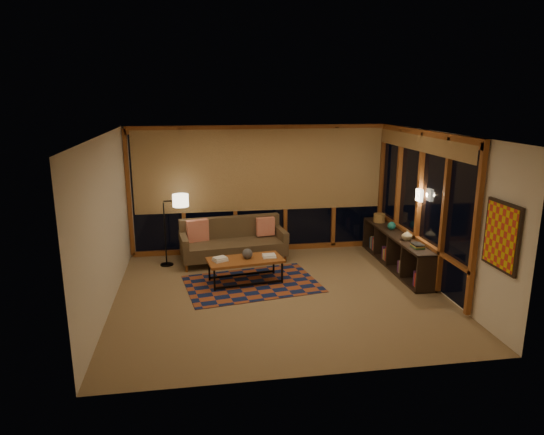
{
  "coord_description": "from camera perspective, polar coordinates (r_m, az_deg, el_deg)",
  "views": [
    {
      "loc": [
        -1.32,
        -7.56,
        3.3
      ],
      "look_at": [
        -0.02,
        0.69,
        1.18
      ],
      "focal_mm": 32.0,
      "sensor_mm": 36.0,
      "label": 1
    }
  ],
  "objects": [
    {
      "name": "pillow_right",
      "position": [
        10.07,
        -0.77,
        -1.23
      ],
      "size": [
        0.39,
        0.18,
        0.37
      ],
      "primitive_type": null,
      "rotation": [
        0.0,
        0.0,
        0.14
      ],
      "color": "red",
      "rests_on": "sofa"
    },
    {
      "name": "shelf_book_stack",
      "position": [
        8.94,
        16.76,
        -3.2
      ],
      "size": [
        0.23,
        0.28,
        0.07
      ],
      "primitive_type": null,
      "rotation": [
        0.0,
        0.0,
        -0.32
      ],
      "color": "white",
      "rests_on": "bookshelf"
    },
    {
      "name": "book_stack_b",
      "position": [
        8.78,
        -0.33,
        -4.55
      ],
      "size": [
        0.25,
        0.2,
        0.05
      ],
      "primitive_type": null,
      "rotation": [
        0.0,
        0.0,
        0.04
      ],
      "color": "white",
      "rests_on": "coffee_table"
    },
    {
      "name": "bookshelf",
      "position": [
        9.82,
        14.38,
        -3.76
      ],
      "size": [
        0.4,
        2.71,
        0.68
      ],
      "primitive_type": null,
      "color": "#30231A",
      "rests_on": "floor"
    },
    {
      "name": "walls",
      "position": [
        7.92,
        0.93,
        -0.01
      ],
      "size": [
        5.51,
        5.01,
        2.7
      ],
      "color": "beige",
      "rests_on": "floor"
    },
    {
      "name": "book_stack_a",
      "position": [
        8.64,
        -6.13,
        -4.91
      ],
      "size": [
        0.27,
        0.25,
        0.06
      ],
      "primitive_type": null,
      "rotation": [
        0.0,
        0.0,
        0.45
      ],
      "color": "white",
      "rests_on": "coffee_table"
    },
    {
      "name": "floor_lamp",
      "position": [
        9.73,
        -12.49,
        -1.51
      ],
      "size": [
        0.51,
        0.36,
        1.43
      ],
      "primitive_type": null,
      "rotation": [
        0.0,
        0.0,
        0.11
      ],
      "color": "black",
      "rests_on": "floor"
    },
    {
      "name": "wall_art",
      "position": [
        7.23,
        25.36,
        -1.99
      ],
      "size": [
        0.06,
        0.74,
        0.94
      ],
      "primitive_type": null,
      "color": "red",
      "rests_on": "walls"
    },
    {
      "name": "area_rug",
      "position": [
        8.78,
        -2.36,
        -7.8
      ],
      "size": [
        2.53,
        1.89,
        0.01
      ],
      "primitive_type": "cube",
      "rotation": [
        0.0,
        0.0,
        0.16
      ],
      "color": "brown",
      "rests_on": "floor"
    },
    {
      "name": "sofa",
      "position": [
        9.82,
        -4.56,
        -2.81
      ],
      "size": [
        2.17,
        1.09,
        0.85
      ],
      "primitive_type": null,
      "rotation": [
        0.0,
        0.0,
        0.12
      ],
      "color": "brown",
      "rests_on": "floor"
    },
    {
      "name": "teal_bowl",
      "position": [
        9.96,
        13.89,
        -0.95
      ],
      "size": [
        0.18,
        0.18,
        0.17
      ],
      "primitive_type": "sphere",
      "rotation": [
        0.0,
        0.0,
        0.1
      ],
      "color": "#166159",
      "rests_on": "bookshelf"
    },
    {
      "name": "window_wall_back",
      "position": [
        10.26,
        -1.38,
        3.29
      ],
      "size": [
        5.3,
        0.16,
        2.6
      ],
      "primitive_type": null,
      "color": "brown",
      "rests_on": "walls"
    },
    {
      "name": "basket",
      "position": [
        10.5,
        12.51,
        -0.05
      ],
      "size": [
        0.27,
        0.27,
        0.18
      ],
      "primitive_type": "cylinder",
      "rotation": [
        0.0,
        0.0,
        -0.12
      ],
      "color": "#AE7D4A",
      "rests_on": "bookshelf"
    },
    {
      "name": "vase",
      "position": [
        9.31,
        15.61,
        -2.0
      ],
      "size": [
        0.24,
        0.24,
        0.2
      ],
      "primitive_type": "imported",
      "rotation": [
        0.0,
        0.0,
        0.26
      ],
      "color": "tan",
      "rests_on": "bookshelf"
    },
    {
      "name": "window_wall_right",
      "position": [
        9.29,
        16.8,
        1.52
      ],
      "size": [
        0.16,
        3.7,
        2.6
      ],
      "primitive_type": null,
      "color": "brown",
      "rests_on": "walls"
    },
    {
      "name": "floor",
      "position": [
        8.35,
        0.9,
        -9.03
      ],
      "size": [
        5.5,
        5.0,
        0.01
      ],
      "primitive_type": "cube",
      "color": "#9D8761",
      "rests_on": "ground"
    },
    {
      "name": "ceramic_pot",
      "position": [
        8.72,
        -2.91,
        -4.24
      ],
      "size": [
        0.23,
        0.23,
        0.19
      ],
      "primitive_type": "sphere",
      "rotation": [
        0.0,
        0.0,
        0.26
      ],
      "color": "black",
      "rests_on": "coffee_table"
    },
    {
      "name": "pillow_left",
      "position": [
        9.87,
        -8.76,
        -1.52
      ],
      "size": [
        0.46,
        0.27,
        0.44
      ],
      "primitive_type": null,
      "rotation": [
        0.0,
        0.0,
        0.3
      ],
      "color": "red",
      "rests_on": "sofa"
    },
    {
      "name": "ceiling",
      "position": [
        7.7,
        0.97,
        9.78
      ],
      "size": [
        5.5,
        5.0,
        0.01
      ],
      "primitive_type": "cube",
      "color": "white",
      "rests_on": "walls"
    },
    {
      "name": "coffee_table",
      "position": [
        8.79,
        -3.15,
        -6.26
      ],
      "size": [
        1.41,
        0.8,
        0.45
      ],
      "primitive_type": null,
      "rotation": [
        0.0,
        0.0,
        0.14
      ],
      "color": "brown",
      "rests_on": "floor"
    },
    {
      "name": "wall_sconce",
      "position": [
        9.09,
        16.95,
        2.53
      ],
      "size": [
        0.12,
        0.18,
        0.22
      ],
      "primitive_type": null,
      "color": "beige",
      "rests_on": "walls"
    }
  ]
}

